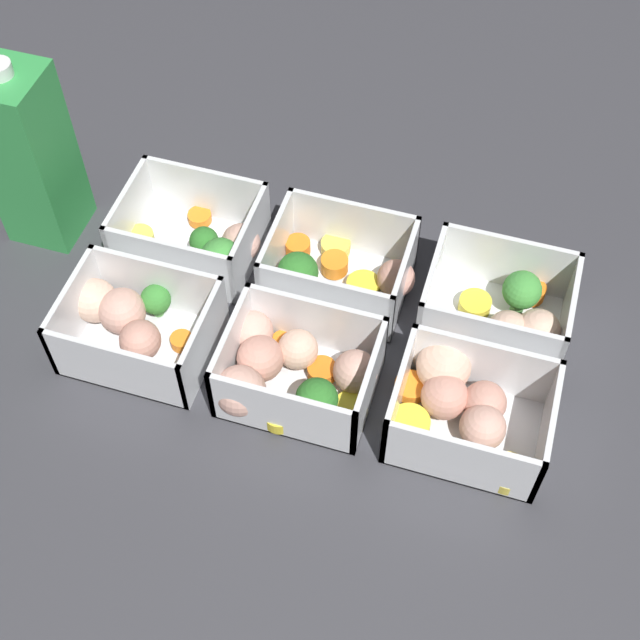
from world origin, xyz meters
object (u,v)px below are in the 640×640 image
object	(u,v)px
container_far_left	(202,240)
container_far_center	(339,270)
container_near_right	(462,405)
container_far_right	(507,313)
container_near_left	(131,322)
container_near_center	(290,371)
juice_carton	(29,156)

from	to	relation	value
container_far_left	container_far_center	xyz separation A→B (m)	(0.14, 0.00, -0.00)
container_near_right	container_far_right	bearing A→B (deg)	79.66
container_far_left	container_far_right	size ratio (longest dim) A/B	1.09
container_far_center	container_near_left	bearing A→B (deg)	-145.06
container_near_right	container_far_right	xyz separation A→B (m)	(0.02, 0.11, 0.00)
container_near_center	juice_carton	distance (m)	0.32
container_far_center	juice_carton	distance (m)	0.31
container_near_right	container_far_right	distance (m)	0.11
container_near_center	container_near_right	distance (m)	0.15
container_near_center	container_far_left	distance (m)	0.18
container_near_left	juice_carton	distance (m)	0.19
container_far_right	container_near_center	bearing A→B (deg)	-145.25
container_far_left	container_near_center	bearing A→B (deg)	-42.71
container_near_right	container_near_center	bearing A→B (deg)	-175.77
juice_carton	container_near_left	bearing A→B (deg)	-37.55
container_near_center	container_far_center	distance (m)	0.12
juice_carton	container_far_center	bearing A→B (deg)	1.54
container_far_center	container_far_right	distance (m)	0.16
container_far_left	juice_carton	bearing A→B (deg)	-178.57
container_near_right	container_far_right	size ratio (longest dim) A/B	1.04
container_near_center	container_far_left	xyz separation A→B (m)	(-0.13, 0.12, 0.00)
container_near_left	container_far_left	distance (m)	0.11
container_near_center	container_far_center	xyz separation A→B (m)	(0.01, 0.12, -0.00)
container_far_left	juice_carton	size ratio (longest dim) A/B	0.73
container_far_right	juice_carton	bearing A→B (deg)	-179.48
container_far_center	container_far_right	world-z (taller)	same
juice_carton	container_near_center	bearing A→B (deg)	-21.31
container_near_right	container_far_center	xyz separation A→B (m)	(-0.14, 0.11, -0.00)
container_near_right	container_far_left	bearing A→B (deg)	159.02
container_far_right	juice_carton	distance (m)	0.47
container_far_center	container_far_right	bearing A→B (deg)	-1.39
container_near_right	container_far_center	world-z (taller)	same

